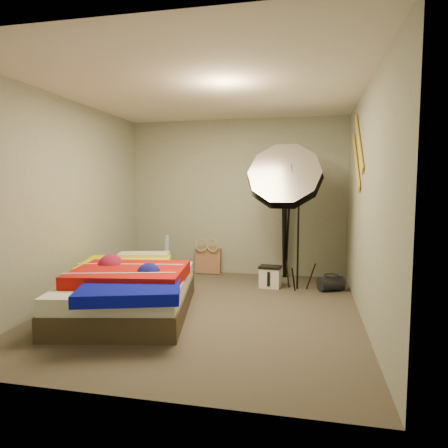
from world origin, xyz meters
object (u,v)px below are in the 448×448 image
(camera_case, at_px, (270,278))
(duffel_bag, at_px, (331,284))
(bed, at_px, (130,289))
(wrapping_roll, at_px, (167,255))
(camera_tripod, at_px, (285,228))
(tote_bag, at_px, (208,261))
(photo_umbrella, at_px, (285,179))

(camera_case, height_order, duffel_bag, camera_case)
(duffel_bag, bearing_deg, bed, -172.56)
(bed, bearing_deg, camera_case, 45.33)
(wrapping_roll, height_order, bed, wrapping_roll)
(camera_case, bearing_deg, camera_tripod, 82.54)
(tote_bag, relative_size, bed, 0.19)
(camera_case, bearing_deg, bed, -128.92)
(camera_case, height_order, photo_umbrella, photo_umbrella)
(wrapping_roll, distance_m, camera_case, 1.79)
(photo_umbrella, height_order, camera_tripod, photo_umbrella)
(tote_bag, bearing_deg, bed, -101.44)
(photo_umbrella, bearing_deg, camera_tripod, 92.46)
(tote_bag, bearing_deg, wrapping_roll, -159.55)
(wrapping_roll, relative_size, photo_umbrella, 0.30)
(tote_bag, relative_size, wrapping_roll, 0.65)
(bed, bearing_deg, tote_bag, 80.73)
(duffel_bag, bearing_deg, wrapping_roll, 144.40)
(wrapping_roll, bearing_deg, camera_tripod, 7.14)
(photo_umbrella, relative_size, camera_tripod, 1.55)
(bed, distance_m, photo_umbrella, 2.48)
(duffel_bag, bearing_deg, photo_umbrella, 162.97)
(wrapping_roll, distance_m, photo_umbrella, 2.34)
(duffel_bag, height_order, camera_tripod, camera_tripod)
(bed, height_order, camera_tripod, camera_tripod)
(camera_case, xyz_separation_m, duffel_bag, (0.84, -0.02, -0.04))
(camera_case, distance_m, camera_tripod, 0.97)
(photo_umbrella, bearing_deg, wrapping_roll, 163.41)
(photo_umbrella, bearing_deg, camera_case, 151.40)
(camera_case, bearing_deg, photo_umbrella, -22.85)
(bed, relative_size, camera_tripod, 1.60)
(camera_tripod, bearing_deg, tote_bag, 178.89)
(tote_bag, height_order, wrapping_roll, wrapping_roll)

